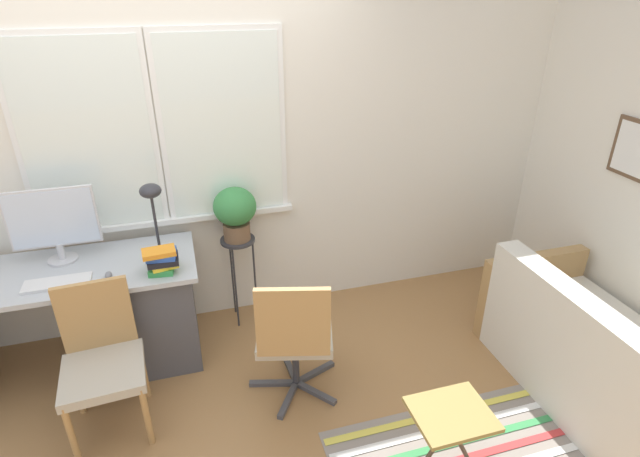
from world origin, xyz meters
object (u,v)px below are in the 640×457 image
potted_plant (235,210)px  plant_stand (238,250)px  keyboard (57,283)px  book_stack (162,260)px  desk_lamp (152,202)px  desk_chair_wooden (102,358)px  office_chair_swivel (294,335)px  couch_loveseat (598,360)px  monitor (53,222)px  folding_stool (451,418)px  mouse (108,275)px

potted_plant → plant_stand: bearing=-116.6°
keyboard → book_stack: size_ratio=1.79×
desk_lamp → desk_chair_wooden: (-0.36, -0.58, -0.65)m
desk_chair_wooden → plant_stand: size_ratio=1.26×
office_chair_swivel → couch_loveseat: size_ratio=0.59×
desk_chair_wooden → potted_plant: 1.24m
monitor → book_stack: size_ratio=2.50×
desk_chair_wooden → couch_loveseat: bearing=-16.5°
keyboard → office_chair_swivel: office_chair_swivel is taller
office_chair_swivel → potted_plant: 1.00m
monitor → book_stack: (0.60, -0.32, -0.18)m
keyboard → couch_loveseat: size_ratio=0.25×
desk_lamp → plant_stand: bearing=19.5°
book_stack → folding_stool: 1.84m
book_stack → couch_loveseat: book_stack is taller
book_stack → couch_loveseat: bearing=-22.0°
keyboard → desk_chair_wooden: bearing=-60.1°
book_stack → desk_chair_wooden: bearing=-136.8°
monitor → plant_stand: monitor is taller
plant_stand → potted_plant: bearing=63.4°
potted_plant → office_chair_swivel: bearing=-77.4°
mouse → desk_chair_wooden: size_ratio=0.08×
desk_chair_wooden → office_chair_swivel: bearing=-9.7°
monitor → mouse: 0.48m
monitor → desk_lamp: 0.60m
desk_chair_wooden → couch_loveseat: size_ratio=0.58×
office_chair_swivel → keyboard: bearing=-5.8°
monitor → folding_stool: size_ratio=1.21×
keyboard → folding_stool: 2.30m
couch_loveseat → plant_stand: (-1.94, 1.40, 0.32)m
office_chair_swivel → desk_lamp: bearing=-29.2°
office_chair_swivel → book_stack: bearing=-18.5°
office_chair_swivel → couch_loveseat: office_chair_swivel is taller
monitor → mouse: size_ratio=7.65×
monitor → office_chair_swivel: size_ratio=0.58×
monitor → couch_loveseat: bearing=-23.2°
office_chair_swivel → couch_loveseat: bearing=178.2°
keyboard → potted_plant: size_ratio=0.95×
couch_loveseat → potted_plant: potted_plant is taller
desk_lamp → book_stack: bearing=-86.1°
monitor → book_stack: bearing=-27.9°
plant_stand → potted_plant: size_ratio=1.77×
book_stack → folding_stool: bearing=-42.8°
keyboard → couch_loveseat: couch_loveseat is taller
book_stack → potted_plant: (0.50, 0.41, 0.08)m
keyboard → potted_plant: bearing=19.4°
desk_lamp → keyboard: bearing=-160.8°
mouse → book_stack: 0.32m
plant_stand → couch_loveseat: bearing=-35.8°
monitor → folding_stool: (1.91, -1.53, -0.63)m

